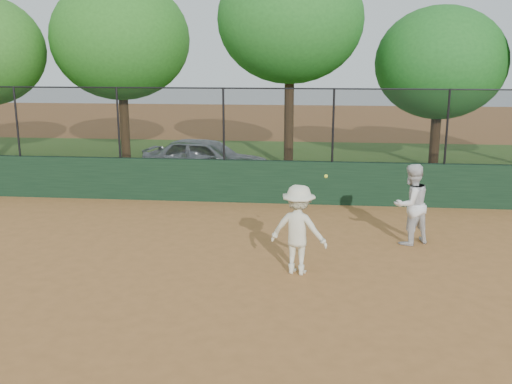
# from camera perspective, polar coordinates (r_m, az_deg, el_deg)

# --- Properties ---
(ground) EXTENTS (80.00, 80.00, 0.00)m
(ground) POSITION_cam_1_polar(r_m,az_deg,el_deg) (10.54, -5.66, -9.02)
(ground) COLOR #A36834
(ground) RESTS_ON ground
(back_wall) EXTENTS (26.00, 0.20, 1.20)m
(back_wall) POSITION_cam_1_polar(r_m,az_deg,el_deg) (16.04, -1.42, 1.09)
(back_wall) COLOR #16321D
(back_wall) RESTS_ON ground
(grass_strip) EXTENTS (36.00, 12.00, 0.01)m
(grass_strip) POSITION_cam_1_polar(r_m,az_deg,el_deg) (22.00, 0.60, 2.86)
(grass_strip) COLOR #30551A
(grass_strip) RESTS_ON ground
(parked_car) EXTENTS (4.41, 2.32, 1.43)m
(parked_car) POSITION_cam_1_polar(r_m,az_deg,el_deg) (19.00, -5.04, 3.32)
(parked_car) COLOR #A4AAAE
(parked_car) RESTS_ON ground
(player_second) EXTENTS (1.09, 1.03, 1.78)m
(player_second) POSITION_cam_1_polar(r_m,az_deg,el_deg) (12.80, 15.23, -1.20)
(player_second) COLOR silver
(player_second) RESTS_ON ground
(player_main) EXTENTS (1.23, 0.91, 1.97)m
(player_main) POSITION_cam_1_polar(r_m,az_deg,el_deg) (10.71, 4.26, -3.77)
(player_main) COLOR beige
(player_main) RESTS_ON ground
(fence_assembly) EXTENTS (26.00, 0.06, 2.00)m
(fence_assembly) POSITION_cam_1_polar(r_m,az_deg,el_deg) (15.78, -1.56, 6.91)
(fence_assembly) COLOR black
(fence_assembly) RESTS_ON back_wall
(tree_1) EXTENTS (5.38, 4.89, 7.00)m
(tree_1) POSITION_cam_1_polar(r_m,az_deg,el_deg) (23.35, -13.43, 14.62)
(tree_1) COLOR #442D17
(tree_1) RESTS_ON ground
(tree_2) EXTENTS (5.20, 4.73, 7.54)m
(tree_2) POSITION_cam_1_polar(r_m,az_deg,el_deg) (21.06, 3.44, 16.80)
(tree_2) COLOR #402B17
(tree_2) RESTS_ON ground
(tree_3) EXTENTS (4.63, 4.21, 5.80)m
(tree_3) POSITION_cam_1_polar(r_m,az_deg,el_deg) (21.82, 17.95, 12.16)
(tree_3) COLOR #3A2513
(tree_3) RESTS_ON ground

